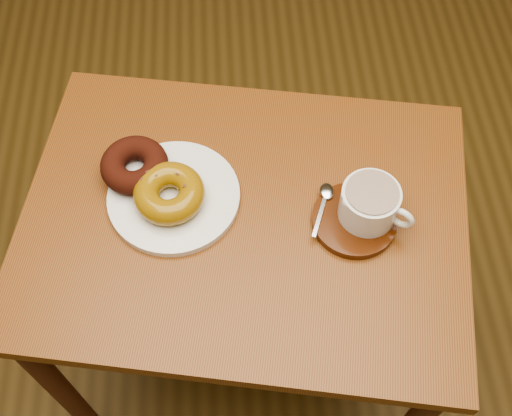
{
  "coord_description": "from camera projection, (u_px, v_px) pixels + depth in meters",
  "views": [
    {
      "loc": [
        0.1,
        -0.32,
        1.61
      ],
      "look_at": [
        0.14,
        0.22,
        0.71
      ],
      "focal_mm": 45.0,
      "sensor_mm": 36.0,
      "label": 1
    }
  ],
  "objects": [
    {
      "name": "donut_cinnamon",
      "position": [
        135.0,
        165.0,
        1.07
      ],
      "size": [
        0.14,
        0.14,
        0.04
      ],
      "primitive_type": "torus",
      "rotation": [
        0.0,
        0.0,
        -0.29
      ],
      "color": "#38130B",
      "rests_on": "donut_plate"
    },
    {
      "name": "donut_plate",
      "position": [
        174.0,
        197.0,
        1.07
      ],
      "size": [
        0.23,
        0.23,
        0.01
      ],
      "primitive_type": "cylinder",
      "rotation": [
        0.0,
        0.0,
        0.02
      ],
      "color": "white",
      "rests_on": "cafe_table"
    },
    {
      "name": "teaspoon",
      "position": [
        325.0,
        196.0,
        1.06
      ],
      "size": [
        0.05,
        0.1,
        0.01
      ],
      "rotation": [
        0.0,
        0.0,
        -0.35
      ],
      "color": "silver",
      "rests_on": "saucer"
    },
    {
      "name": "cafe_table",
      "position": [
        245.0,
        246.0,
        1.16
      ],
      "size": [
        0.83,
        0.68,
        0.69
      ],
      "rotation": [
        0.0,
        0.0,
        -0.18
      ],
      "color": "brown",
      "rests_on": "ground"
    },
    {
      "name": "donut_caramel",
      "position": [
        169.0,
        193.0,
        1.04
      ],
      "size": [
        0.13,
        0.13,
        0.04
      ],
      "rotation": [
        0.0,
        0.0,
        -0.14
      ],
      "color": "#90670F",
      "rests_on": "donut_plate"
    },
    {
      "name": "coffee_cup",
      "position": [
        370.0,
        203.0,
        1.02
      ],
      "size": [
        0.11,
        0.1,
        0.07
      ],
      "rotation": [
        0.0,
        0.0,
        -0.61
      ],
      "color": "white",
      "rests_on": "saucer"
    },
    {
      "name": "saucer",
      "position": [
        354.0,
        220.0,
        1.05
      ],
      "size": [
        0.16,
        0.16,
        0.01
      ],
      "primitive_type": "cylinder",
      "rotation": [
        0.0,
        0.0,
        0.19
      ],
      "color": "#3E1A08",
      "rests_on": "cafe_table"
    }
  ]
}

